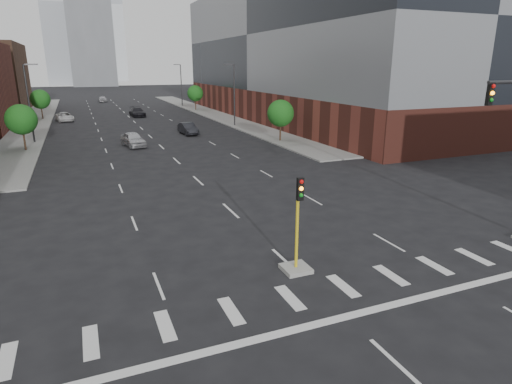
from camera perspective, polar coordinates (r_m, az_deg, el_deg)
sidewalk_left_far at (r=81.28m, az=-27.27°, el=8.52°), size 5.00×92.00×0.15m
sidewalk_right_far at (r=84.31m, az=-6.30°, el=10.46°), size 5.00×92.00×0.15m
building_right_main at (r=76.56m, az=7.61°, el=18.00°), size 24.00×70.00×22.00m
tower_left at (r=228.02m, az=-23.97°, el=21.84°), size 22.00×22.00×70.00m
tower_right at (r=268.95m, az=-19.88°, el=22.32°), size 20.00×20.00×80.00m
tower_mid at (r=207.10m, az=-21.27°, el=19.16°), size 18.00×18.00×44.00m
median_traffic_signal at (r=19.32m, az=5.45°, el=-7.86°), size 1.20×1.20×4.40m
streetlight_right_a at (r=65.38m, az=-3.00°, el=13.13°), size 1.60×0.22×9.07m
streetlight_right_b at (r=99.02m, az=-9.99°, el=14.08°), size 1.60×0.22×9.07m
streetlight_left at (r=56.89m, az=-27.98°, el=10.75°), size 1.60×0.22×9.07m
tree_left_near at (r=52.13m, az=-28.82°, el=8.46°), size 3.20×3.20×4.85m
tree_left_far at (r=81.91m, az=-26.83°, el=10.98°), size 3.20×3.20×4.85m
tree_right_near at (r=51.91m, az=3.29°, el=10.43°), size 3.20×3.20×4.85m
tree_right_far at (r=89.54m, az=-8.11°, el=12.89°), size 3.20×3.20×4.85m
car_near_left at (r=50.89m, az=-16.07°, el=6.77°), size 2.73×5.07×1.64m
car_mid_right at (r=58.42m, az=-9.06°, el=8.35°), size 1.95×4.76×1.53m
car_far_left at (r=78.17m, az=-24.17°, el=9.13°), size 3.21×5.48×1.43m
car_deep_right at (r=81.02m, az=-15.55°, el=10.23°), size 2.56×5.60×1.59m
car_distant at (r=116.02m, az=-19.78°, el=11.61°), size 1.82×4.48×1.52m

